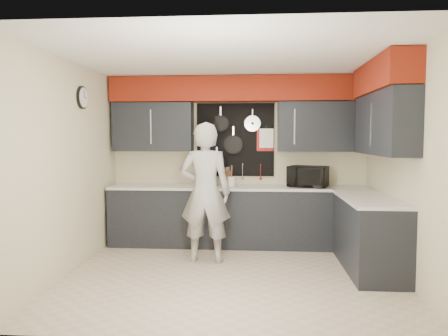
# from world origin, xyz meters

# --- Properties ---
(ground) EXTENTS (4.00, 4.00, 0.00)m
(ground) POSITION_xyz_m (0.00, 0.00, 0.00)
(ground) COLOR beige
(ground) RESTS_ON ground
(back_wall_assembly) EXTENTS (4.00, 0.36, 2.60)m
(back_wall_assembly) POSITION_xyz_m (0.01, 1.60, 2.01)
(back_wall_assembly) COLOR beige
(back_wall_assembly) RESTS_ON ground
(right_wall_assembly) EXTENTS (0.36, 3.50, 2.60)m
(right_wall_assembly) POSITION_xyz_m (1.85, 0.26, 1.94)
(right_wall_assembly) COLOR beige
(right_wall_assembly) RESTS_ON ground
(left_wall_assembly) EXTENTS (0.05, 3.50, 2.60)m
(left_wall_assembly) POSITION_xyz_m (-1.99, 0.02, 1.33)
(left_wall_assembly) COLOR beige
(left_wall_assembly) RESTS_ON ground
(base_cabinets) EXTENTS (3.95, 2.20, 0.92)m
(base_cabinets) POSITION_xyz_m (0.49, 1.13, 0.46)
(base_cabinets) COLOR black
(base_cabinets) RESTS_ON ground
(microwave) EXTENTS (0.66, 0.55, 0.31)m
(microwave) POSITION_xyz_m (1.06, 1.43, 1.08)
(microwave) COLOR black
(microwave) RESTS_ON base_cabinets
(knife_block) EXTENTS (0.13, 0.13, 0.23)m
(knife_block) POSITION_xyz_m (-0.17, 1.50, 1.04)
(knife_block) COLOR #3B2213
(knife_block) RESTS_ON base_cabinets
(utensil_crock) EXTENTS (0.11, 0.11, 0.15)m
(utensil_crock) POSITION_xyz_m (-0.10, 1.45, 0.99)
(utensil_crock) COLOR white
(utensil_crock) RESTS_ON base_cabinets
(coffee_maker) EXTENTS (0.20, 0.24, 0.35)m
(coffee_maker) POSITION_xyz_m (-0.43, 1.50, 1.10)
(coffee_maker) COLOR black
(coffee_maker) RESTS_ON base_cabinets
(person) EXTENTS (0.70, 0.48, 1.86)m
(person) POSITION_xyz_m (-0.39, 0.56, 0.93)
(person) COLOR #AFAEAC
(person) RESTS_ON ground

